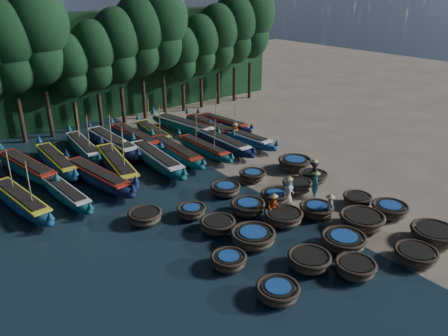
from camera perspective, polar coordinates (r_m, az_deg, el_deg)
ground at (r=28.05m, az=5.29°, el=-3.55°), size 120.00×120.00×0.00m
foliage_wall at (r=45.69m, az=-15.53°, el=12.77°), size 40.00×3.00×10.00m
coracle_2 at (r=21.48m, az=16.77°, el=-12.37°), size 1.94×1.94×0.73m
coracle_3 at (r=23.43m, az=23.74°, el=-10.33°), size 2.47×2.47×0.68m
coracle_4 at (r=25.37m, az=25.70°, el=-7.82°), size 2.81×2.81×0.83m
coracle_5 at (r=19.47m, az=7.03°, el=-15.69°), size 2.01×2.01×0.67m
coracle_6 at (r=21.45m, az=11.06°, el=-11.76°), size 2.45×2.45×0.74m
coracle_7 at (r=23.26m, az=15.34°, el=-9.17°), size 2.69×2.69×0.75m
coracle_8 at (r=25.31m, az=17.56°, el=-6.54°), size 2.50×2.50×0.83m
coracle_9 at (r=27.09m, az=20.83°, el=-5.07°), size 2.12×2.12×0.75m
coracle_10 at (r=21.11m, az=0.60°, el=-11.99°), size 1.75×1.75×0.69m
coracle_11 at (r=22.77m, az=3.80°, el=-8.98°), size 2.71×2.71×0.79m
coracle_12 at (r=24.83m, az=7.76°, el=-6.33°), size 2.66×2.66×0.74m
coracle_13 at (r=25.94m, az=11.98°, el=-5.34°), size 2.43×2.43×0.70m
coracle_14 at (r=27.77m, az=17.01°, el=-3.94°), size 1.77×1.77×0.68m
coracle_15 at (r=23.86m, az=-0.82°, el=-7.43°), size 2.11×2.11×0.73m
coracle_16 at (r=25.59m, az=3.13°, el=-5.12°), size 2.26×2.26×0.77m
coracle_17 at (r=27.09m, az=6.68°, el=-3.70°), size 1.83×1.83×0.68m
coracle_18 at (r=28.55m, az=9.53°, el=-2.30°), size 2.21×2.21×0.78m
coracle_19 at (r=30.23m, az=11.52°, el=-1.11°), size 2.11×2.11×0.67m
coracle_20 at (r=25.03m, az=-10.27°, el=-6.25°), size 2.36×2.36×0.74m
coracle_21 at (r=25.30m, az=-4.27°, el=-5.65°), size 1.89×1.89×0.68m
coracle_22 at (r=27.82m, az=0.19°, el=-2.77°), size 2.16×2.16×0.69m
coracle_23 at (r=29.92m, az=3.73°, el=-0.95°), size 2.22×2.22×0.64m
coracle_24 at (r=31.95m, az=9.22°, el=0.63°), size 2.42×2.42×0.85m
long_boat_0 at (r=28.71m, az=-24.99°, el=-3.89°), size 2.49×8.24×3.53m
long_boat_1 at (r=28.89m, az=-20.05°, el=-3.05°), size 1.78×7.31×1.29m
long_boat_2 at (r=30.33m, az=-16.20°, el=-1.10°), size 2.67×8.57×1.52m
long_boat_3 at (r=31.80m, az=-13.83°, el=0.38°), size 3.07×9.10×3.92m
long_boat_4 at (r=32.38m, az=-8.83°, el=1.17°), size 2.19×8.90×1.57m
long_boat_5 at (r=33.73m, az=-6.35°, el=2.14°), size 1.89×8.37×1.47m
long_boat_6 at (r=34.43m, az=-2.71°, el=2.60°), size 1.32×7.47×3.17m
long_boat_7 at (r=35.54m, az=-0.16°, el=3.37°), size 1.57×8.15×1.43m
long_boat_8 at (r=36.71m, az=2.20°, el=4.00°), size 2.21×8.12×1.44m
long_boat_9 at (r=33.50m, az=-24.32°, el=0.06°), size 2.99×8.77×1.56m
long_boat_10 at (r=34.01m, az=-21.05°, el=0.87°), size 1.59×8.46×1.49m
long_boat_11 at (r=36.23m, az=-17.89°, el=2.62°), size 2.11×8.22×3.50m
long_boat_12 at (r=36.39m, az=-14.45°, el=3.21°), size 1.79×9.21×1.62m
long_boat_13 at (r=37.31m, az=-11.57°, el=3.92°), size 1.80×8.70×1.53m
long_boat_14 at (r=38.58m, az=-9.23°, el=4.60°), size 2.17×7.47×3.19m
long_boat_15 at (r=39.71m, az=-5.31°, el=5.50°), size 2.92×9.06×1.61m
long_boat_16 at (r=39.59m, az=-2.03°, el=5.45°), size 2.12×8.31×1.47m
long_boat_17 at (r=40.83m, az=-0.10°, el=5.93°), size 2.15×7.35×3.15m
fisherman_0 at (r=26.83m, az=8.39°, el=-2.83°), size 0.89×0.62×1.92m
fisherman_1 at (r=27.85m, az=11.87°, el=-2.01°), size 0.66×0.74×1.91m
fisherman_2 at (r=24.96m, az=6.45°, el=-5.01°), size 0.91×0.95×1.75m
fisherman_3 at (r=29.61m, az=11.64°, el=-0.53°), size 1.15×1.30×1.95m
fisherman_4 at (r=25.52m, az=13.63°, el=-4.91°), size 0.75×0.95×1.70m
fisherman_5 at (r=34.25m, az=-12.93°, el=2.43°), size 0.74×1.46×1.71m
fisherman_6 at (r=37.03m, az=1.45°, el=4.71°), size 0.90×0.71×1.82m
tree_3 at (r=39.22m, az=-26.43°, el=14.14°), size 4.92×4.92×11.60m
tree_4 at (r=39.70m, az=-23.30°, el=15.72°), size 5.34×5.34×12.58m
tree_5 at (r=40.72m, az=-19.56°, el=12.52°), size 3.68×3.68×8.68m
tree_6 at (r=41.41m, az=-16.63°, el=13.98°), size 4.09×4.09×9.65m
tree_7 at (r=42.22m, az=-13.77°, el=15.35°), size 4.51×4.51×10.63m
tree_8 at (r=43.15m, az=-10.99°, el=16.64°), size 4.92×4.92×11.60m
tree_9 at (r=44.20m, az=-8.30°, el=17.83°), size 5.34×5.34×12.58m
tree_10 at (r=45.70m, az=-5.53°, el=14.71°), size 3.68×3.68×8.68m
tree_11 at (r=46.88m, az=-3.12°, el=15.82°), size 4.09×4.09×9.65m
tree_12 at (r=48.15m, az=-0.80°, el=16.85°), size 4.51×4.51×10.63m
tree_13 at (r=49.51m, az=1.42°, el=17.80°), size 4.92×4.92×11.60m
tree_14 at (r=50.94m, az=3.53°, el=18.68°), size 5.34×5.34×12.58m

